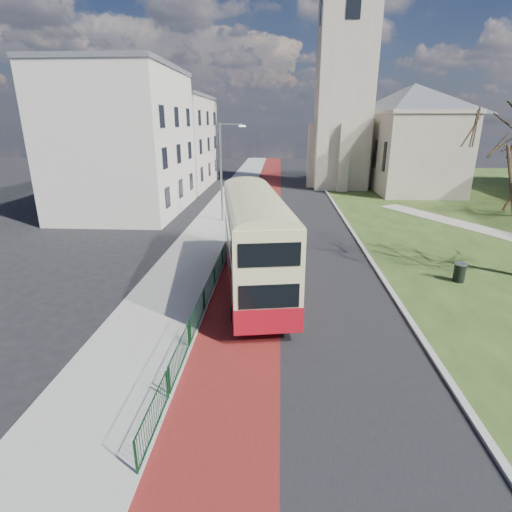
{
  "coord_description": "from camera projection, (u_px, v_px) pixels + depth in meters",
  "views": [
    {
      "loc": [
        0.36,
        -15.29,
        8.23
      ],
      "look_at": [
        -0.72,
        3.09,
        2.0
      ],
      "focal_mm": 28.0,
      "sensor_mm": 36.0,
      "label": 1
    }
  ],
  "objects": [
    {
      "name": "kerb_east",
      "position": [
        340.0,
        213.0,
        37.56
      ],
      "size": [
        0.25,
        80.0,
        0.13
      ],
      "primitive_type": "cube",
      "color": "#999993",
      "rests_on": "ground"
    },
    {
      "name": "streetlamp",
      "position": [
        223.0,
        168.0,
        32.91
      ],
      "size": [
        2.13,
        0.18,
        8.0
      ],
      "color": "gray",
      "rests_on": "pavement_west"
    },
    {
      "name": "road_carriageway",
      "position": [
        292.0,
        217.0,
        35.94
      ],
      "size": [
        9.0,
        120.0,
        0.01
      ],
      "primitive_type": "cube",
      "color": "black",
      "rests_on": "ground"
    },
    {
      "name": "litter_bin",
      "position": [
        460.0,
        272.0,
        21.34
      ],
      "size": [
        0.85,
        0.85,
        1.03
      ],
      "rotation": [
        0.0,
        0.0,
        -0.42
      ],
      "color": "black",
      "rests_on": "grass_green"
    },
    {
      "name": "street_block_far",
      "position": [
        170.0,
        141.0,
        51.99
      ],
      "size": [
        10.3,
        16.3,
        11.5
      ],
      "color": "beige",
      "rests_on": "ground"
    },
    {
      "name": "bus_lane",
      "position": [
        262.0,
        217.0,
        36.09
      ],
      "size": [
        3.4,
        120.0,
        0.01
      ],
      "primitive_type": "cube",
      "color": "#591414",
      "rests_on": "ground"
    },
    {
      "name": "bus",
      "position": [
        254.0,
        237.0,
        19.9
      ],
      "size": [
        4.44,
        11.76,
        4.8
      ],
      "rotation": [
        0.0,
        0.0,
        0.16
      ],
      "color": "maroon",
      "rests_on": "ground"
    },
    {
      "name": "gothic_church",
      "position": [
        383.0,
        78.0,
        48.14
      ],
      "size": [
        16.38,
        18.0,
        40.0
      ],
      "color": "#9F9481",
      "rests_on": "ground"
    },
    {
      "name": "ground",
      "position": [
        269.0,
        323.0,
        17.12
      ],
      "size": [
        160.0,
        160.0,
        0.0
      ],
      "primitive_type": "plane",
      "color": "black",
      "rests_on": "ground"
    },
    {
      "name": "street_block_near",
      "position": [
        124.0,
        141.0,
        36.62
      ],
      "size": [
        10.3,
        14.3,
        13.0
      ],
      "color": "beige",
      "rests_on": "ground"
    },
    {
      "name": "pavement_west",
      "position": [
        220.0,
        216.0,
        36.29
      ],
      "size": [
        4.0,
        120.0,
        0.12
      ],
      "primitive_type": "cube",
      "color": "gray",
      "rests_on": "ground"
    },
    {
      "name": "kerb_west",
      "position": [
        242.0,
        216.0,
        36.18
      ],
      "size": [
        0.25,
        120.0,
        0.13
      ],
      "primitive_type": "cube",
      "color": "#999993",
      "rests_on": "ground"
    },
    {
      "name": "pedestrian_railing",
      "position": [
        215.0,
        276.0,
        20.89
      ],
      "size": [
        0.07,
        24.0,
        1.12
      ],
      "color": "#0D391A",
      "rests_on": "ground"
    }
  ]
}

